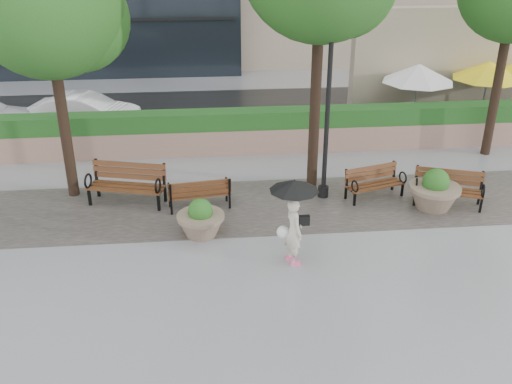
{
  "coord_description": "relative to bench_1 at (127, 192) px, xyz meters",
  "views": [
    {
      "loc": [
        -0.96,
        -10.12,
        6.6
      ],
      "look_at": [
        0.18,
        1.53,
        1.1
      ],
      "focal_mm": 40.0,
      "sensor_mm": 36.0,
      "label": 1
    }
  ],
  "objects": [
    {
      "name": "lamppost",
      "position": [
        5.14,
        -0.1,
        1.7
      ],
      "size": [
        0.28,
        0.28,
        4.52
      ],
      "color": "black",
      "rests_on": "ground"
    },
    {
      "name": "bench_4",
      "position": [
        8.22,
        -0.91,
        -0.04
      ],
      "size": [
        1.82,
        1.21,
        0.91
      ],
      "rotation": [
        0.0,
        0.0,
        -0.35
      ],
      "color": "brown",
      "rests_on": "ground"
    },
    {
      "name": "cafe_wall",
      "position": [
        12.47,
        6.5,
        1.69
      ],
      "size": [
        10.0,
        0.6,
        4.0
      ],
      "primitive_type": "cube",
      "color": "tan",
      "rests_on": "ground"
    },
    {
      "name": "tree_0",
      "position": [
        -1.35,
        0.76,
        4.55
      ],
      "size": [
        3.7,
        3.64,
        6.82
      ],
      "color": "black",
      "rests_on": "ground"
    },
    {
      "name": "ground",
      "position": [
        2.97,
        -3.5,
        -0.31
      ],
      "size": [
        100.0,
        100.0,
        0.0
      ],
      "primitive_type": "plane",
      "color": "gray",
      "rests_on": "ground"
    },
    {
      "name": "cobble_strip",
      "position": [
        2.97,
        -0.5,
        -0.31
      ],
      "size": [
        28.0,
        3.2,
        0.01
      ],
      "primitive_type": "cube",
      "color": "#383330",
      "rests_on": "ground"
    },
    {
      "name": "asphalt_street",
      "position": [
        2.97,
        7.5,
        -0.31
      ],
      "size": [
        40.0,
        7.0,
        0.0
      ],
      "primitive_type": "cube",
      "color": "black",
      "rests_on": "ground"
    },
    {
      "name": "pedestrian",
      "position": [
        3.82,
        -3.21,
        0.84
      ],
      "size": [
        1.03,
        1.03,
        1.9
      ],
      "rotation": [
        0.0,
        0.0,
        1.83
      ],
      "color": "beige",
      "rests_on": "ground"
    },
    {
      "name": "planter_left",
      "position": [
        1.88,
        -1.87,
        0.05
      ],
      "size": [
        1.11,
        1.11,
        0.93
      ],
      "color": "#7F6B56",
      "rests_on": "ground"
    },
    {
      "name": "car_right",
      "position": [
        -2.05,
        6.29,
        0.31
      ],
      "size": [
        3.96,
        2.15,
        1.24
      ],
      "primitive_type": "imported",
      "rotation": [
        0.0,
        0.0,
        1.34
      ],
      "color": "silver",
      "rests_on": "ground"
    },
    {
      "name": "hedge_wall",
      "position": [
        2.97,
        3.5,
        0.35
      ],
      "size": [
        24.0,
        0.8,
        1.35
      ],
      "color": "#966F61",
      "rests_on": "ground"
    },
    {
      "name": "patio_umb_white",
      "position": [
        9.43,
        5.09,
        1.68
      ],
      "size": [
        2.5,
        2.5,
        2.3
      ],
      "color": "black",
      "rests_on": "ground"
    },
    {
      "name": "planter_right",
      "position": [
        7.8,
        -1.05,
        0.11
      ],
      "size": [
        1.29,
        1.29,
        1.08
      ],
      "color": "#7F6B56",
      "rests_on": "ground"
    },
    {
      "name": "cafe_hedge",
      "position": [
        11.97,
        4.3,
        0.14
      ],
      "size": [
        8.0,
        0.5,
        0.9
      ],
      "primitive_type": "cube",
      "color": "#1A4918",
      "rests_on": "ground"
    },
    {
      "name": "patio_umb_yellow_a",
      "position": [
        12.02,
        5.26,
        1.68
      ],
      "size": [
        2.5,
        2.5,
        2.3
      ],
      "color": "black",
      "rests_on": "ground"
    },
    {
      "name": "bench_2",
      "position": [
        1.86,
        -0.45,
        -0.06
      ],
      "size": [
        1.63,
        0.83,
        0.84
      ],
      "rotation": [
        0.0,
        0.0,
        3.28
      ],
      "color": "brown",
      "rests_on": "ground"
    },
    {
      "name": "bench_3",
      "position": [
        6.47,
        -0.29,
        -0.06
      ],
      "size": [
        1.66,
        1.05,
        0.84
      ],
      "rotation": [
        0.0,
        0.0,
        0.3
      ],
      "color": "brown",
      "rests_on": "ground"
    },
    {
      "name": "bench_1",
      "position": [
        0.0,
        0.0,
        0.0
      ],
      "size": [
        2.08,
        1.26,
        1.05
      ],
      "rotation": [
        0.0,
        0.0,
        -0.26
      ],
      "color": "brown",
      "rests_on": "ground"
    }
  ]
}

